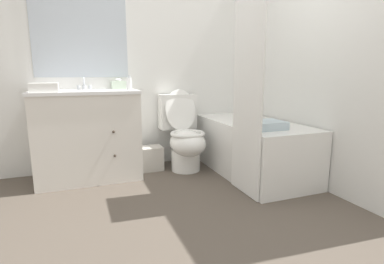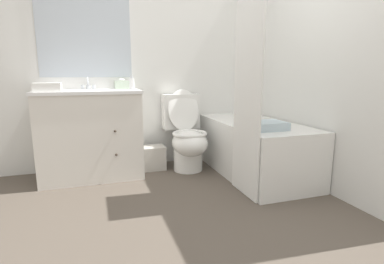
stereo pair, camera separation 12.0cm
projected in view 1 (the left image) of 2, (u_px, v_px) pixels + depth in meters
name	position (u px, v px, depth m)	size (l,w,h in m)	color
ground_plane	(214.00, 229.00, 2.01)	(14.00, 14.00, 0.00)	brown
wall_back	(151.00, 53.00, 3.29)	(8.00, 0.06, 2.50)	silver
wall_right	(295.00, 51.00, 2.96)	(0.05, 2.64, 2.50)	silver
vanity_cabinet	(88.00, 134.00, 2.93)	(0.98, 0.57, 0.87)	silver
sink_faucet	(84.00, 86.00, 3.00)	(0.14, 0.12, 0.12)	silver
toilet	(184.00, 136.00, 3.22)	(0.41, 0.66, 0.86)	white
bathtub	(252.00, 147.00, 3.11)	(0.68, 1.42, 0.54)	white
shower_curtain	(248.00, 81.00, 2.44)	(0.01, 0.44, 1.93)	white
wastebasket	(151.00, 158.00, 3.24)	(0.25, 0.21, 0.25)	#B7B2A8
tissue_box	(118.00, 85.00, 3.10)	(0.14, 0.15, 0.11)	silver
soap_dispenser	(129.00, 83.00, 2.95)	(0.05, 0.05, 0.14)	white
hand_towel_folded	(44.00, 88.00, 2.55)	(0.23, 0.13, 0.08)	white
bath_towel_folded	(264.00, 125.00, 2.65)	(0.35, 0.26, 0.07)	silver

